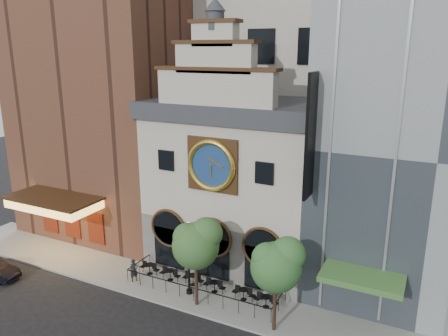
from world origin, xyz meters
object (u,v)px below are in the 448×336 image
bistro_3 (214,286)px  tree_right (277,263)px  bistro_0 (150,268)px  bistro_5 (266,301)px  bistro_2 (193,279)px  tree_left (197,242)px  bistro_4 (244,293)px  bistro_1 (170,274)px  lamppost (188,250)px  pedestrian (134,270)px

bistro_3 → tree_right: 6.53m
bistro_0 → bistro_5: 9.01m
bistro_2 → tree_left: tree_left is taller
bistro_2 → bistro_3: bearing=-4.7°
bistro_4 → tree_left: size_ratio=0.27×
bistro_1 → bistro_5: bearing=-1.1°
tree_right → bistro_1: bearing=166.9°
tree_right → bistro_4: bearing=145.3°
bistro_1 → bistro_4: bearing=0.2°
bistro_0 → bistro_3: bearing=-0.7°
tree_left → lamppost: bearing=142.9°
bistro_2 → tree_left: 4.48m
bistro_0 → bistro_1: (1.79, -0.07, 0.00)m
bistro_1 → pedestrian: pedestrian is taller
bistro_2 → lamppost: size_ratio=0.31×
bistro_2 → lamppost: lamppost is taller
bistro_3 → tree_left: size_ratio=0.27×
bistro_0 → pedestrian: (-0.38, -1.28, 0.35)m
bistro_3 → bistro_4: bearing=0.4°
tree_right → tree_left: bearing=177.3°
bistro_4 → bistro_5: bearing=-5.4°
bistro_0 → bistro_5: bearing=-1.3°
bistro_3 → lamppost: lamppost is taller
bistro_2 → bistro_4: same height
bistro_2 → bistro_4: 3.84m
bistro_1 → lamppost: (2.09, -0.88, 2.66)m
tree_right → bistro_2: bearing=162.5°
bistro_2 → pedestrian: bearing=-161.0°
bistro_3 → pedestrian: pedestrian is taller
pedestrian → lamppost: bearing=-50.9°
bistro_2 → bistro_4: bearing=-1.9°
bistro_1 → bistro_0: bearing=177.9°
bistro_5 → tree_left: (-4.01, -1.59, 3.81)m
bistro_5 → tree_right: (1.27, -1.84, 3.73)m
bistro_3 → pedestrian: 5.81m
tree_left → tree_right: bearing=-2.7°
bistro_4 → lamppost: (-3.53, -0.89, 2.66)m
bistro_3 → pedestrian: (-5.67, -1.22, 0.35)m
bistro_0 → lamppost: (3.87, -0.94, 2.66)m
lamppost → tree_left: (1.12, -0.85, 1.15)m
tree_right → bistro_3: bearing=158.4°
bistro_0 → pedestrian: pedestrian is taller
bistro_3 → bistro_5: same height
bistro_0 → bistro_2: size_ratio=1.00×
pedestrian → bistro_4: bearing=-46.5°
bistro_2 → tree_right: bearing=-17.5°
bistro_0 → tree_left: 6.53m
lamppost → tree_left: tree_left is taller
bistro_2 → tree_left: size_ratio=0.27×
bistro_5 → lamppost: size_ratio=0.31×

